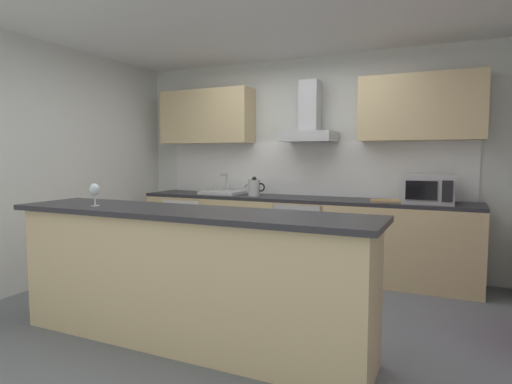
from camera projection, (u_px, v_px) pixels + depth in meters
ground at (243, 311)px, 3.89m from camera, size 5.56×4.52×0.02m
ceiling at (242, 13)px, 3.67m from camera, size 5.56×4.52×0.02m
wall_back at (307, 163)px, 5.43m from camera, size 5.56×0.12×2.60m
wall_left at (54, 164)px, 4.76m from camera, size 0.12×4.52×2.60m
backsplash_tile at (306, 169)px, 5.37m from camera, size 3.88×0.02×0.66m
counter_back at (297, 235)px, 5.16m from camera, size 4.01×0.60×0.90m
counter_island at (186, 277)px, 3.17m from camera, size 2.84×0.64×1.01m
upper_cabinets at (302, 113)px, 5.17m from camera, size 3.96×0.32×0.70m
oven at (305, 235)px, 5.09m from camera, size 0.60×0.62×0.80m
refrigerator at (193, 228)px, 5.74m from camera, size 0.58×0.60×0.85m
microwave at (429, 189)px, 4.44m from camera, size 0.50×0.38×0.30m
sink at (223, 192)px, 5.53m from camera, size 0.50×0.40×0.26m
kettle at (254, 187)px, 5.28m from camera, size 0.29×0.15×0.24m
range_hood at (309, 123)px, 5.09m from camera, size 0.62×0.45×0.72m
wine_glass at (95, 190)px, 3.35m from camera, size 0.08×0.08×0.18m
chopping_board at (387, 201)px, 4.64m from camera, size 0.37×0.27×0.02m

